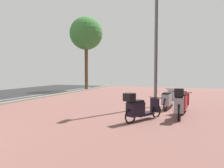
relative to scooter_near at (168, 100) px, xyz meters
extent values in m
torus|color=black|center=(-0.04, -0.49, -0.15)|extent=(0.10, 0.54, 0.54)
torus|color=black|center=(0.07, 0.83, -0.15)|extent=(0.10, 0.54, 0.54)
cube|color=#A4A6AF|center=(0.01, 0.17, -0.17)|extent=(0.34, 0.76, 0.08)
cube|color=#A4A6AF|center=(-0.02, -0.25, 0.04)|extent=(0.35, 0.60, 0.42)
cube|color=black|center=(-0.02, -0.25, 0.28)|extent=(0.30, 0.55, 0.06)
cylinder|color=#A4A6AF|center=(0.07, 0.80, 0.12)|extent=(0.08, 0.13, 0.54)
cube|color=#A4A6AF|center=(0.06, 0.73, 0.10)|extent=(0.33, 0.11, 0.53)
cylinder|color=black|center=(0.07, 0.78, 0.39)|extent=(0.52, 0.07, 0.03)
torus|color=black|center=(0.59, -2.08, -0.13)|extent=(0.09, 0.57, 0.57)
torus|color=black|center=(0.51, -0.79, -0.13)|extent=(0.09, 0.57, 0.57)
cube|color=#A7A9B4|center=(0.55, -1.44, -0.16)|extent=(0.32, 0.74, 0.08)
cube|color=#A7A9B4|center=(0.57, -1.85, 0.09)|extent=(0.33, 0.59, 0.49)
cube|color=black|center=(0.57, -1.85, 0.37)|extent=(0.29, 0.53, 0.06)
cylinder|color=#A7A9B4|center=(0.51, -0.81, 0.15)|extent=(0.08, 0.12, 0.57)
cube|color=#A7A9B4|center=(0.52, -0.89, 0.12)|extent=(0.32, 0.10, 0.56)
cylinder|color=black|center=(0.51, -0.84, 0.43)|extent=(0.52, 0.06, 0.03)
cube|color=black|center=(0.59, -2.13, 0.52)|extent=(0.30, 0.30, 0.24)
torus|color=black|center=(-0.75, -2.96, -0.18)|extent=(0.25, 0.44, 0.47)
torus|color=black|center=(-0.16, -1.81, -0.18)|extent=(0.25, 0.44, 0.47)
cube|color=black|center=(-0.46, -2.39, -0.20)|extent=(0.58, 0.77, 0.08)
cube|color=black|center=(-0.64, -2.76, 0.01)|extent=(0.53, 0.64, 0.42)
cube|color=black|center=(-0.64, -2.76, 0.25)|extent=(0.47, 0.58, 0.06)
cylinder|color=black|center=(-0.17, -1.84, 0.06)|extent=(0.12, 0.14, 0.47)
cube|color=black|center=(-0.21, -1.90, 0.03)|extent=(0.32, 0.22, 0.46)
cylinder|color=black|center=(-0.18, -1.86, 0.29)|extent=(0.48, 0.26, 0.03)
cube|color=black|center=(-0.77, -3.01, 0.40)|extent=(0.38, 0.38, 0.24)
torus|color=black|center=(0.60, -1.09, -0.17)|extent=(0.08, 0.49, 0.49)
torus|color=black|center=(0.68, 0.08, -0.17)|extent=(0.08, 0.49, 0.49)
cube|color=#AE1A1D|center=(0.64, -0.51, -0.19)|extent=(0.32, 0.67, 0.08)
cube|color=#AE1A1D|center=(0.61, -0.88, 0.04)|extent=(0.33, 0.53, 0.47)
cube|color=black|center=(0.61, -0.88, 0.31)|extent=(0.29, 0.48, 0.06)
cylinder|color=#AE1A1D|center=(0.68, 0.05, 0.07)|extent=(0.08, 0.12, 0.49)
cube|color=#AE1A1D|center=(0.67, -0.02, 0.05)|extent=(0.32, 0.10, 0.48)
cylinder|color=black|center=(0.67, 0.03, 0.32)|extent=(0.52, 0.06, 0.03)
cylinder|color=slate|center=(-0.59, 0.46, 2.70)|extent=(0.14, 0.14, 6.18)
cylinder|color=brown|center=(-7.53, 7.27, 1.49)|extent=(0.28, 0.28, 3.75)
sphere|color=#41823D|center=(-7.53, 7.27, 4.31)|extent=(2.72, 2.72, 2.72)
camera|label=1|loc=(1.10, -9.37, 1.18)|focal=35.77mm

